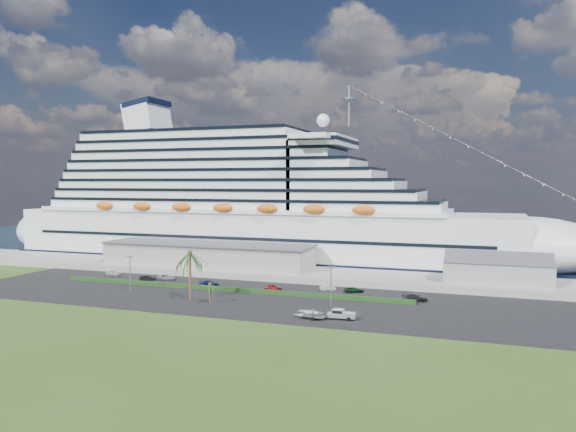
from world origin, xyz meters
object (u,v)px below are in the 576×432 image
at_px(pickup_truck, 341,314).
at_px(boat_trailer, 312,313).
at_px(cruise_ship, 252,209).
at_px(parked_car_3, 209,283).

relative_size(pickup_truck, boat_trailer, 0.83).
distance_m(cruise_ship, boat_trailer, 80.04).
bearing_deg(boat_trailer, parked_car_3, 145.60).
bearing_deg(pickup_truck, cruise_ship, 125.17).
bearing_deg(boat_trailer, pickup_truck, 18.80).
height_order(cruise_ship, pickup_truck, cruise_ship).
relative_size(cruise_ship, parked_car_3, 39.02).
relative_size(cruise_ship, pickup_truck, 36.02).
bearing_deg(pickup_truck, parked_car_3, 151.26).
bearing_deg(pickup_truck, boat_trailer, -161.20).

